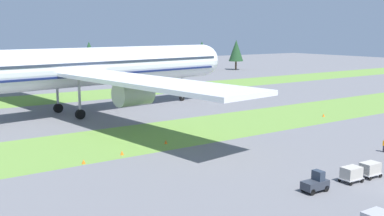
% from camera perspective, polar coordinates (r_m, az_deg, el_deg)
% --- Properties ---
extents(grass_strip_near, '(320.00, 16.50, 0.01)m').
position_cam_1_polar(grass_strip_near, '(69.35, 0.77, -2.65)').
color(grass_strip_near, olive).
rests_on(grass_strip_near, ground).
extents(grass_strip_far, '(320.00, 16.50, 0.01)m').
position_cam_1_polar(grass_strip_far, '(108.65, -13.11, 1.57)').
color(grass_strip_far, olive).
rests_on(grass_strip_far, ground).
extents(airliner, '(67.32, 83.13, 23.67)m').
position_cam_1_polar(airliner, '(82.97, -14.07, 5.01)').
color(airliner, white).
rests_on(airliner, ground).
extents(baggage_tug, '(2.65, 1.41, 1.97)m').
position_cam_1_polar(baggage_tug, '(44.14, 15.33, -9.13)').
color(baggage_tug, '#2D333D').
rests_on(baggage_tug, ground).
extents(cargo_dolly_lead, '(2.26, 1.59, 1.55)m').
position_cam_1_polar(cargo_dolly_lead, '(47.79, 19.46, -7.76)').
color(cargo_dolly_lead, '#A3A3A8').
rests_on(cargo_dolly_lead, ground).
extents(cargo_dolly_second, '(2.26, 1.59, 1.55)m').
position_cam_1_polar(cargo_dolly_second, '(50.03, 21.54, -7.12)').
color(cargo_dolly_second, '#A3A3A8').
rests_on(cargo_dolly_second, ground).
extents(pushback_tractor, '(2.75, 1.63, 1.97)m').
position_cam_1_polar(pushback_tractor, '(107.83, 4.81, 2.17)').
color(pushback_tractor, yellow).
rests_on(pushback_tractor, ground).
extents(taxiway_marker_0, '(0.44, 0.44, 0.53)m').
position_cam_1_polar(taxiway_marker_0, '(55.55, -8.83, -5.61)').
color(taxiway_marker_0, orange).
rests_on(taxiway_marker_0, ground).
extents(taxiway_marker_1, '(0.44, 0.44, 0.48)m').
position_cam_1_polar(taxiway_marker_1, '(52.84, -13.52, -6.59)').
color(taxiway_marker_1, orange).
rests_on(taxiway_marker_1, ground).
extents(taxiway_marker_2, '(0.44, 0.44, 0.51)m').
position_cam_1_polar(taxiway_marker_2, '(60.35, -3.32, -4.29)').
color(taxiway_marker_2, orange).
rests_on(taxiway_marker_2, ground).
extents(taxiway_marker_3, '(0.44, 0.44, 0.53)m').
position_cam_1_polar(taxiway_marker_3, '(82.52, 16.27, -0.87)').
color(taxiway_marker_3, orange).
rests_on(taxiway_marker_3, ground).
extents(distant_tree_line, '(156.16, 10.79, 11.61)m').
position_cam_1_polar(distant_tree_line, '(144.54, -16.92, 6.08)').
color(distant_tree_line, '#4C3823').
rests_on(distant_tree_line, ground).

